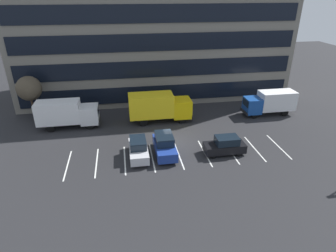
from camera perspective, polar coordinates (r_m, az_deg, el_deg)
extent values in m
plane|color=#262628|center=(32.33, 1.21, -3.27)|extent=(120.00, 120.00, 0.00)
cube|color=slate|center=(46.34, -2.98, 19.66)|extent=(40.21, 13.31, 21.60)
cube|color=black|center=(41.73, -1.61, 6.57)|extent=(38.60, 0.16, 2.30)
cube|color=black|center=(40.69, -1.68, 11.36)|extent=(38.60, 0.16, 2.30)
cube|color=black|center=(39.95, -1.74, 16.37)|extent=(38.60, 0.16, 2.30)
cube|color=black|center=(39.52, -1.82, 21.52)|extent=(38.60, 0.16, 2.30)
cube|color=silver|center=(30.06, -19.41, -7.34)|extent=(0.14, 5.40, 0.01)
cube|color=silver|center=(29.64, -14.06, -7.06)|extent=(0.14, 5.40, 0.01)
cube|color=silver|center=(29.48, -8.61, -6.71)|extent=(0.14, 5.40, 0.01)
cube|color=silver|center=(29.58, -3.16, -6.30)|extent=(0.14, 5.40, 0.01)
cube|color=silver|center=(29.95, 2.19, -5.84)|extent=(0.14, 5.40, 0.01)
cube|color=silver|center=(30.57, 7.37, -5.34)|extent=(0.14, 5.40, 0.01)
cube|color=silver|center=(31.43, 12.29, -4.83)|extent=(0.14, 5.40, 0.01)
cube|color=silver|center=(32.50, 16.91, -4.32)|extent=(0.14, 5.40, 0.01)
cube|color=silver|center=(33.78, 21.20, -3.82)|extent=(0.14, 5.40, 0.01)
cube|color=yellow|center=(37.23, 2.68, 3.68)|extent=(2.36, 2.57, 2.36)
cube|color=black|center=(37.30, 4.44, 4.45)|extent=(0.06, 2.16, 1.04)
cube|color=yellow|center=(36.43, -3.43, 4.15)|extent=(5.57, 2.68, 2.89)
cube|color=black|center=(37.88, 4.48, 2.36)|extent=(0.21, 2.57, 0.43)
cylinder|color=black|center=(38.68, 2.31, 2.67)|extent=(1.07, 0.32, 1.07)
cylinder|color=black|center=(36.70, 3.00, 1.33)|extent=(1.07, 0.32, 1.07)
cylinder|color=black|center=(38.04, -5.21, 2.17)|extent=(1.07, 0.32, 1.07)
cylinder|color=black|center=(36.03, -4.92, 0.79)|extent=(1.07, 0.32, 1.07)
cube|color=white|center=(36.87, -15.37, 2.29)|extent=(2.17, 2.37, 2.17)
cube|color=black|center=(36.60, -13.80, 3.04)|extent=(0.06, 1.99, 0.95)
cube|color=white|center=(37.27, -21.04, 2.62)|extent=(5.13, 2.46, 2.66)
cube|color=black|center=(37.13, -13.47, 1.10)|extent=(0.20, 2.37, 0.39)
cylinder|color=black|center=(38.22, -15.07, 1.40)|extent=(0.99, 0.30, 0.99)
cylinder|color=black|center=(36.38, -15.30, 0.10)|extent=(0.99, 0.30, 0.99)
cylinder|color=black|center=(39.02, -21.88, 0.88)|extent=(0.99, 0.30, 0.99)
cylinder|color=black|center=(37.22, -22.44, -0.42)|extent=(0.99, 0.30, 0.99)
cube|color=#194799|center=(40.26, 16.48, 4.00)|extent=(2.04, 2.22, 2.04)
cube|color=black|center=(39.70, 15.25, 4.48)|extent=(0.06, 1.87, 0.90)
cube|color=white|center=(41.66, 20.85, 4.83)|extent=(4.81, 2.31, 2.50)
cube|color=black|center=(40.14, 14.95, 2.77)|extent=(0.19, 2.22, 0.37)
cylinder|color=black|center=(39.85, 16.86, 2.13)|extent=(0.93, 0.28, 0.93)
cylinder|color=black|center=(41.42, 15.77, 3.18)|extent=(0.93, 0.28, 0.93)
cylinder|color=black|center=(41.92, 22.28, 2.45)|extent=(0.93, 0.28, 0.93)
cylinder|color=black|center=(43.41, 21.05, 3.44)|extent=(0.93, 0.28, 0.93)
cube|color=silver|center=(29.41, -5.91, -4.99)|extent=(1.84, 4.35, 0.90)
cube|color=black|center=(29.18, -6.01, -3.34)|extent=(1.62, 2.39, 0.80)
cylinder|color=black|center=(28.48, -4.04, -6.96)|extent=(0.21, 0.64, 0.64)
cylinder|color=black|center=(28.42, -7.30, -7.21)|extent=(0.21, 0.64, 0.64)
cylinder|color=black|center=(30.85, -4.56, -4.20)|extent=(0.21, 0.64, 0.64)
cylinder|color=black|center=(30.79, -7.56, -4.42)|extent=(0.21, 0.64, 0.64)
cube|color=black|center=(30.50, 11.18, -4.22)|extent=(4.26, 1.81, 0.88)
cube|color=black|center=(30.17, 11.69, -2.80)|extent=(2.34, 1.59, 0.79)
cylinder|color=black|center=(29.63, 9.14, -5.86)|extent=(0.63, 0.20, 0.63)
cylinder|color=black|center=(30.91, 8.25, -4.35)|extent=(0.63, 0.20, 0.63)
cylinder|color=black|center=(30.54, 14.03, -5.32)|extent=(0.63, 0.20, 0.63)
cylinder|color=black|center=(31.79, 12.96, -3.88)|extent=(0.63, 0.20, 0.63)
cube|color=navy|center=(29.74, -0.69, -4.33)|extent=(2.01, 4.73, 0.98)
cube|color=black|center=(29.49, -0.77, -2.54)|extent=(1.77, 2.60, 0.87)
cylinder|color=black|center=(28.81, 1.52, -6.41)|extent=(0.23, 0.70, 0.70)
cylinder|color=black|center=(28.58, -1.97, -6.71)|extent=(0.23, 0.70, 0.70)
cylinder|color=black|center=(31.38, 0.49, -3.50)|extent=(0.23, 0.70, 0.70)
cylinder|color=black|center=(31.16, -2.71, -3.76)|extent=(0.23, 0.70, 0.70)
cylinder|color=#473323|center=(41.27, -25.27, 3.15)|extent=(0.28, 0.28, 3.07)
sphere|color=#4C4233|center=(40.41, -26.01, 6.75)|extent=(3.12, 3.12, 3.12)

